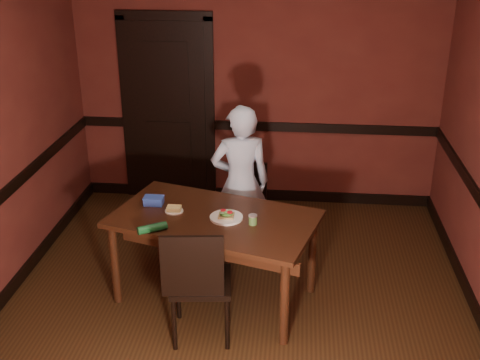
% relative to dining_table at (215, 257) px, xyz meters
% --- Properties ---
extents(floor, '(4.00, 4.50, 0.01)m').
position_rel_dining_table_xyz_m(floor, '(0.20, -0.20, -0.39)').
color(floor, black).
rests_on(floor, ground).
extents(wall_back, '(4.00, 0.02, 2.70)m').
position_rel_dining_table_xyz_m(wall_back, '(0.20, 2.05, 0.96)').
color(wall_back, '#57211A').
rests_on(wall_back, ground).
extents(dado_back, '(4.00, 0.03, 0.10)m').
position_rel_dining_table_xyz_m(dado_back, '(0.20, 2.03, 0.51)').
color(dado_back, black).
rests_on(dado_back, ground).
extents(baseboard_back, '(4.00, 0.03, 0.12)m').
position_rel_dining_table_xyz_m(baseboard_back, '(0.20, 2.03, -0.33)').
color(baseboard_back, black).
rests_on(baseboard_back, ground).
extents(baseboard_left, '(0.03, 4.50, 0.12)m').
position_rel_dining_table_xyz_m(baseboard_left, '(-1.79, -0.20, -0.33)').
color(baseboard_left, black).
rests_on(baseboard_left, ground).
extents(baseboard_right, '(0.03, 4.50, 0.12)m').
position_rel_dining_table_xyz_m(baseboard_right, '(2.18, -0.20, -0.33)').
color(baseboard_right, black).
rests_on(baseboard_right, ground).
extents(door, '(1.05, 0.07, 2.20)m').
position_rel_dining_table_xyz_m(door, '(-0.80, 2.01, 0.70)').
color(door, black).
rests_on(door, ground).
extents(dining_table, '(1.85, 1.36, 0.78)m').
position_rel_dining_table_xyz_m(dining_table, '(0.00, 0.00, 0.00)').
color(dining_table, black).
rests_on(dining_table, floor).
extents(chair_far, '(0.43, 0.43, 0.82)m').
position_rel_dining_table_xyz_m(chair_far, '(0.21, 0.97, 0.02)').
color(chair_far, black).
rests_on(chair_far, floor).
extents(chair_near, '(0.51, 0.51, 0.98)m').
position_rel_dining_table_xyz_m(chair_near, '(-0.04, -0.52, 0.10)').
color(chair_near, black).
rests_on(chair_near, floor).
extents(person, '(0.62, 0.48, 1.52)m').
position_rel_dining_table_xyz_m(person, '(0.15, 0.74, 0.37)').
color(person, silver).
rests_on(person, floor).
extents(sandwich_plate, '(0.27, 0.27, 0.07)m').
position_rel_dining_table_xyz_m(sandwich_plate, '(0.10, -0.02, 0.41)').
color(sandwich_plate, white).
rests_on(sandwich_plate, dining_table).
extents(sauce_jar, '(0.07, 0.07, 0.08)m').
position_rel_dining_table_xyz_m(sauce_jar, '(0.33, -0.10, 0.43)').
color(sauce_jar, '#4F7D3A').
rests_on(sauce_jar, dining_table).
extents(cheese_saucer, '(0.16, 0.16, 0.05)m').
position_rel_dining_table_xyz_m(cheese_saucer, '(-0.35, 0.06, 0.41)').
color(cheese_saucer, white).
rests_on(cheese_saucer, dining_table).
extents(food_tub, '(0.17, 0.12, 0.07)m').
position_rel_dining_table_xyz_m(food_tub, '(-0.55, 0.18, 0.42)').
color(food_tub, '#3252BA').
rests_on(food_tub, dining_table).
extents(wrapped_veg, '(0.23, 0.18, 0.07)m').
position_rel_dining_table_xyz_m(wrapped_veg, '(-0.45, -0.31, 0.42)').
color(wrapped_veg, '#134C21').
rests_on(wrapped_veg, dining_table).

